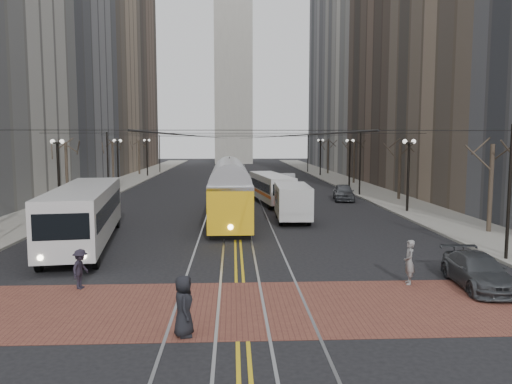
{
  "coord_description": "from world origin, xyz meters",
  "views": [
    {
      "loc": [
        -0.27,
        -21.01,
        5.9
      ],
      "look_at": [
        1.0,
        6.16,
        3.0
      ],
      "focal_mm": 35.0,
      "sensor_mm": 36.0,
      "label": 1
    }
  ],
  "objects": [
    {
      "name": "sedan_silver",
      "position": [
        6.48,
        39.71,
        0.84
      ],
      "size": [
        2.29,
        5.28,
        1.69
      ],
      "primitive_type": "imported",
      "rotation": [
        0.0,
        0.0,
        -0.1
      ],
      "color": "#999AA0",
      "rests_on": "ground"
    },
    {
      "name": "sedan_parked",
      "position": [
        9.5,
        -2.0,
        0.65
      ],
      "size": [
        2.14,
        4.63,
        1.31
      ],
      "primitive_type": "imported",
      "rotation": [
        0.0,
        0.0,
        -0.07
      ],
      "color": "#3B3E42",
      "rests_on": "ground"
    },
    {
      "name": "trolley_wires",
      "position": [
        0.0,
        34.83,
        3.77
      ],
      "size": [
        25.96,
        120.0,
        6.6
      ],
      "color": "black",
      "rests_on": "ground"
    },
    {
      "name": "sidewalk_left",
      "position": [
        -15.0,
        45.0,
        0.07
      ],
      "size": [
        5.0,
        140.0,
        0.15
      ],
      "primitive_type": "cube",
      "color": "gray",
      "rests_on": "ground"
    },
    {
      "name": "ground",
      "position": [
        0.0,
        0.0,
        0.0
      ],
      "size": [
        260.0,
        260.0,
        0.0
      ],
      "primitive_type": "plane",
      "color": "black",
      "rests_on": "ground"
    },
    {
      "name": "street_trees",
      "position": [
        0.0,
        35.25,
        2.8
      ],
      "size": [
        31.68,
        53.28,
        5.6
      ],
      "color": "#382D23",
      "rests_on": "ground"
    },
    {
      "name": "building_right_midfar",
      "position": [
        27.5,
        66.0,
        26.0
      ],
      "size": [
        20.0,
        20.0,
        52.0
      ],
      "primitive_type": "cube",
      "color": "#B6B3AB",
      "rests_on": "ground"
    },
    {
      "name": "sedan_grey",
      "position": [
        10.39,
        26.25,
        0.79
      ],
      "size": [
        2.53,
        4.88,
        1.59
      ],
      "primitive_type": "imported",
      "rotation": [
        0.0,
        0.0,
        -0.14
      ],
      "color": "#45494E",
      "rests_on": "ground"
    },
    {
      "name": "sidewalk_right",
      "position": [
        15.0,
        45.0,
        0.07
      ],
      "size": [
        5.0,
        140.0,
        0.15
      ],
      "primitive_type": "cube",
      "color": "gray",
      "rests_on": "ground"
    },
    {
      "name": "cargo_van",
      "position": [
        4.0,
        14.24,
        1.31
      ],
      "size": [
        2.45,
        5.99,
        2.62
      ],
      "primitive_type": "cube",
      "rotation": [
        0.0,
        0.0,
        -0.03
      ],
      "color": "#BCBCBC",
      "rests_on": "ground"
    },
    {
      "name": "transit_bus",
      "position": [
        -8.46,
        6.68,
        1.64
      ],
      "size": [
        4.5,
        13.38,
        3.28
      ],
      "primitive_type": "cube",
      "rotation": [
        0.0,
        0.0,
        0.14
      ],
      "color": "#BBBBBB",
      "rests_on": "ground"
    },
    {
      "name": "clock_tower",
      "position": [
        0.0,
        102.0,
        35.96
      ],
      "size": [
        12.0,
        12.0,
        66.0
      ],
      "color": "#B2AFA5",
      "rests_on": "ground"
    },
    {
      "name": "streetcar",
      "position": [
        -0.5,
        14.33,
        1.71
      ],
      "size": [
        2.86,
        14.55,
        3.42
      ],
      "primitive_type": "cube",
      "rotation": [
        0.0,
        0.0,
        0.01
      ],
      "color": "gold",
      "rests_on": "ground"
    },
    {
      "name": "building_left_mid",
      "position": [
        -25.5,
        46.0,
        17.0
      ],
      "size": [
        16.0,
        20.0,
        34.0
      ],
      "primitive_type": "cube",
      "color": "slate",
      "rests_on": "ground"
    },
    {
      "name": "streetcar_rails",
      "position": [
        0.0,
        45.0,
        0.0
      ],
      "size": [
        4.8,
        130.0,
        0.02
      ],
      "primitive_type": "cube",
      "color": "gray",
      "rests_on": "ground"
    },
    {
      "name": "building_right_mid",
      "position": [
        25.5,
        46.0,
        17.0
      ],
      "size": [
        16.0,
        20.0,
        34.0
      ],
      "primitive_type": "cube",
      "color": "brown",
      "rests_on": "ground"
    },
    {
      "name": "crosswalk_band",
      "position": [
        0.0,
        -4.0,
        0.01
      ],
      "size": [
        25.0,
        6.0,
        0.01
      ],
      "primitive_type": "cube",
      "color": "brown",
      "rests_on": "ground"
    },
    {
      "name": "building_left_far",
      "position": [
        -25.5,
        86.0,
        20.0
      ],
      "size": [
        16.0,
        20.0,
        40.0
      ],
      "primitive_type": "cube",
      "color": "brown",
      "rests_on": "ground"
    },
    {
      "name": "rear_bus",
      "position": [
        3.22,
        24.27,
        1.34
      ],
      "size": [
        3.61,
        10.45,
        2.67
      ],
      "primitive_type": "cube",
      "rotation": [
        0.0,
        0.0,
        0.14
      ],
      "color": "silver",
      "rests_on": "ground"
    },
    {
      "name": "building_left_midfar",
      "position": [
        -27.5,
        66.0,
        26.0
      ],
      "size": [
        20.0,
        20.0,
        52.0
      ],
      "primitive_type": "cube",
      "color": "gray",
      "rests_on": "ground"
    },
    {
      "name": "lamp_posts",
      "position": [
        -0.0,
        28.75,
        2.8
      ],
      "size": [
        27.6,
        57.2,
        5.6
      ],
      "color": "black",
      "rests_on": "ground"
    },
    {
      "name": "pedestrian_b",
      "position": [
        6.88,
        -1.5,
        0.92
      ],
      "size": [
        0.52,
        0.72,
        1.82
      ],
      "primitive_type": "imported",
      "rotation": [
        0.0,
        0.0,
        4.58
      ],
      "color": "slate",
      "rests_on": "crosswalk_band"
    },
    {
      "name": "pedestrian_a",
      "position": [
        -1.76,
        -6.5,
        0.94
      ],
      "size": [
        0.71,
        0.98,
        1.86
      ],
      "primitive_type": "imported",
      "rotation": [
        0.0,
        0.0,
        1.71
      ],
      "color": "black",
      "rests_on": "crosswalk_band"
    },
    {
      "name": "pedestrian_d",
      "position": [
        -6.29,
        -1.5,
        0.8
      ],
      "size": [
        0.78,
        1.11,
        1.58
      ],
      "primitive_type": "imported",
      "rotation": [
        0.0,
        0.0,
        1.37
      ],
      "color": "black",
      "rests_on": "crosswalk_band"
    },
    {
      "name": "centre_lines",
      "position": [
        0.0,
        45.0,
        0.01
      ],
      "size": [
        0.42,
        130.0,
        0.01
      ],
      "primitive_type": "cube",
      "color": "gold",
      "rests_on": "ground"
    },
    {
      "name": "building_right_far",
      "position": [
        25.5,
        86.0,
        20.0
      ],
      "size": [
        16.0,
        20.0,
        40.0
      ],
      "primitive_type": "cube",
      "color": "slate",
      "rests_on": "ground"
    }
  ]
}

